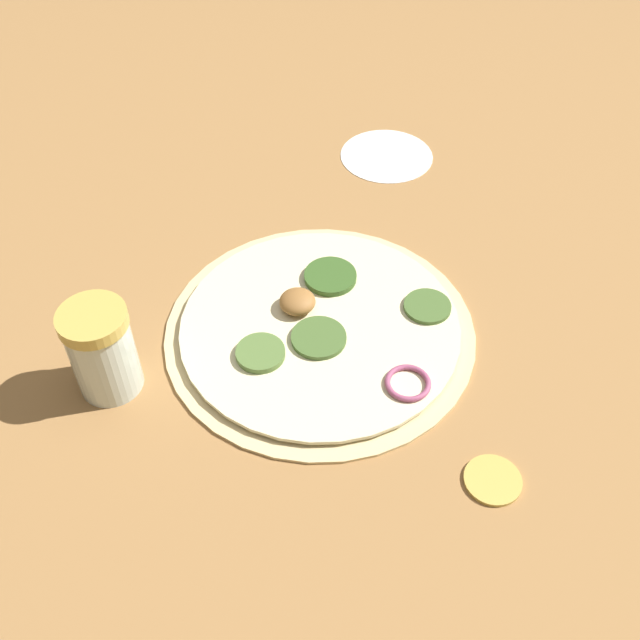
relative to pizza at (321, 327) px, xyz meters
The scene contains 5 objects.
ground_plane 0.01m from the pizza, 57.25° to the right, with size 3.00×3.00×0.00m, color #9E703F.
pizza is the anchor object (origin of this frame).
spice_jar 0.20m from the pizza, 67.81° to the right, with size 0.06×0.06×0.09m.
loose_cap 0.21m from the pizza, 43.98° to the left, with size 0.05×0.05×0.01m.
flour_patch 0.30m from the pizza, 168.07° to the left, with size 0.11×0.11×0.00m.
Camera 1 is at (0.48, 0.03, 0.53)m, focal length 42.00 mm.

